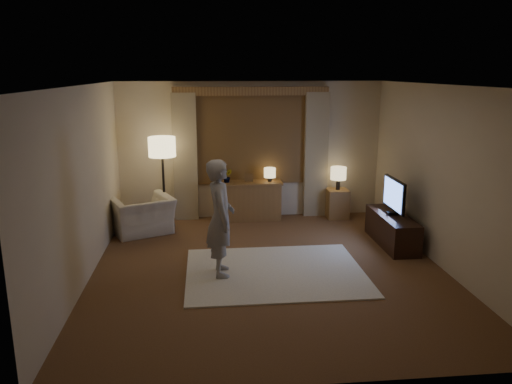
{
  "coord_description": "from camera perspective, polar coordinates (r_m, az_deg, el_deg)",
  "views": [
    {
      "loc": [
        -0.87,
        -6.67,
        2.79
      ],
      "look_at": [
        -0.12,
        0.6,
        1.0
      ],
      "focal_mm": 35.0,
      "sensor_mm": 36.0,
      "label": 1
    }
  ],
  "objects": [
    {
      "name": "tv",
      "position": [
        8.35,
        15.51,
        -0.36
      ],
      "size": [
        0.2,
        0.83,
        0.6
      ],
      "color": "black",
      "rests_on": "tv_stand"
    },
    {
      "name": "table_lamp_side",
      "position": [
        9.66,
        9.4,
        2.05
      ],
      "size": [
        0.3,
        0.3,
        0.44
      ],
      "color": "black",
      "rests_on": "side_table"
    },
    {
      "name": "plant",
      "position": [
        9.38,
        -3.27,
        1.77
      ],
      "size": [
        0.17,
        0.13,
        0.3
      ],
      "primitive_type": "imported",
      "color": "#999999",
      "rests_on": "sideboard"
    },
    {
      "name": "person",
      "position": [
        6.83,
        -4.09,
        -2.97
      ],
      "size": [
        0.42,
        0.61,
        1.62
      ],
      "primitive_type": "imported",
      "rotation": [
        0.0,
        0.0,
        1.63
      ],
      "color": "#A7A19A",
      "rests_on": "rug"
    },
    {
      "name": "rug",
      "position": [
        7.17,
        2.19,
        -9.09
      ],
      "size": [
        2.5,
        2.0,
        0.02
      ],
      "primitive_type": "cube",
      "color": "#F2E7CC",
      "rests_on": "floor"
    },
    {
      "name": "table_lamp_sideboard",
      "position": [
        9.44,
        1.58,
        2.16
      ],
      "size": [
        0.22,
        0.22,
        0.3
      ],
      "color": "black",
      "rests_on": "sideboard"
    },
    {
      "name": "armchair",
      "position": [
        8.95,
        -12.89,
        -2.61
      ],
      "size": [
        1.27,
        1.21,
        0.65
      ],
      "primitive_type": "imported",
      "rotation": [
        0.0,
        0.0,
        -2.71
      ],
      "color": "beige",
      "rests_on": "floor"
    },
    {
      "name": "floor_lamp",
      "position": [
        9.03,
        -10.67,
        4.53
      ],
      "size": [
        0.48,
        0.48,
        1.65
      ],
      "color": "black",
      "rests_on": "floor"
    },
    {
      "name": "picture_frame",
      "position": [
        9.42,
        -0.83,
        1.52
      ],
      "size": [
        0.16,
        0.02,
        0.2
      ],
      "primitive_type": "cube",
      "color": "brown",
      "rests_on": "sideboard"
    },
    {
      "name": "room",
      "position": [
        7.37,
        1.03,
        2.33
      ],
      "size": [
        5.04,
        5.54,
        2.64
      ],
      "color": "brown",
      "rests_on": "ground"
    },
    {
      "name": "tv_stand",
      "position": [
        8.5,
        15.28,
        -4.16
      ],
      "size": [
        0.45,
        1.4,
        0.5
      ],
      "primitive_type": "cube",
      "color": "black",
      "rests_on": "floor"
    },
    {
      "name": "side_table",
      "position": [
        9.79,
        9.27,
        -1.32
      ],
      "size": [
        0.4,
        0.4,
        0.56
      ],
      "primitive_type": "cube",
      "color": "brown",
      "rests_on": "floor"
    },
    {
      "name": "sideboard",
      "position": [
        9.52,
        -0.82,
        -1.12
      ],
      "size": [
        1.2,
        0.4,
        0.7
      ],
      "primitive_type": "cube",
      "color": "brown",
      "rests_on": "floor"
    }
  ]
}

